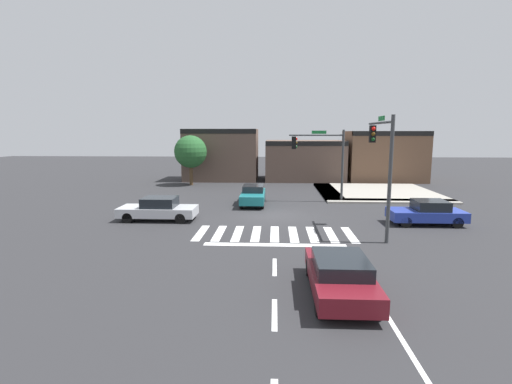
% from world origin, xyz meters
% --- Properties ---
extents(ground_plane, '(120.00, 120.00, 0.00)m').
position_xyz_m(ground_plane, '(0.00, 0.00, 0.00)').
color(ground_plane, '#2B2B2D').
extents(crosswalk_near, '(8.33, 3.19, 0.01)m').
position_xyz_m(crosswalk_near, '(0.00, -4.50, 0.00)').
color(crosswalk_near, silver).
rests_on(crosswalk_near, ground_plane).
extents(lane_markings, '(6.80, 20.25, 0.01)m').
position_xyz_m(lane_markings, '(1.11, -12.02, 0.00)').
color(lane_markings, white).
rests_on(lane_markings, ground_plane).
extents(bike_detector_marking, '(1.07, 1.07, 0.01)m').
position_xyz_m(bike_detector_marking, '(2.19, -8.99, 0.00)').
color(bike_detector_marking, yellow).
rests_on(bike_detector_marking, ground_plane).
extents(curb_corner_northeast, '(10.00, 10.60, 0.15)m').
position_xyz_m(curb_corner_northeast, '(8.49, 9.42, 0.07)').
color(curb_corner_northeast, '#9E998E').
rests_on(curb_corner_northeast, ground_plane).
extents(storefront_row, '(26.17, 6.72, 5.69)m').
position_xyz_m(storefront_row, '(3.49, 19.08, 2.62)').
color(storefront_row, brown).
rests_on(storefront_row, ground_plane).
extents(traffic_signal_southeast, '(0.32, 4.48, 6.14)m').
position_xyz_m(traffic_signal_southeast, '(5.43, -4.34, 4.26)').
color(traffic_signal_southeast, '#383A3D').
rests_on(traffic_signal_southeast, ground_plane).
extents(traffic_signal_northeast, '(4.18, 0.32, 5.52)m').
position_xyz_m(traffic_signal_northeast, '(3.51, 5.19, 3.79)').
color(traffic_signal_northeast, '#383A3D').
rests_on(traffic_signal_northeast, ground_plane).
extents(car_maroon, '(1.90, 4.67, 1.32)m').
position_xyz_m(car_maroon, '(2.14, -11.99, 0.69)').
color(car_maroon, maroon).
rests_on(car_maroon, ground_plane).
extents(car_blue, '(4.18, 1.91, 1.42)m').
position_xyz_m(car_blue, '(8.85, -1.95, 0.70)').
color(car_blue, '#23389E').
rests_on(car_blue, ground_plane).
extents(car_silver, '(4.64, 1.92, 1.42)m').
position_xyz_m(car_silver, '(-7.09, -1.63, 0.70)').
color(car_silver, '#B7BABF').
rests_on(car_silver, ground_plane).
extents(car_teal, '(1.70, 4.53, 1.41)m').
position_xyz_m(car_teal, '(-1.61, 3.76, 0.73)').
color(car_teal, '#196B70').
rests_on(car_teal, ground_plane).
extents(roadside_tree, '(3.27, 3.27, 5.03)m').
position_xyz_m(roadside_tree, '(-8.50, 14.00, 3.38)').
color(roadside_tree, '#4C3823').
rests_on(roadside_tree, ground_plane).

